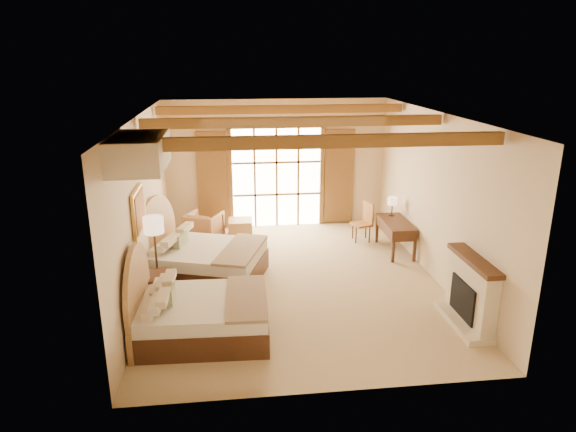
{
  "coord_description": "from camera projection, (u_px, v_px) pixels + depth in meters",
  "views": [
    {
      "loc": [
        -1.21,
        -9.1,
        4.21
      ],
      "look_at": [
        -0.1,
        0.2,
        1.26
      ],
      "focal_mm": 32.0,
      "sensor_mm": 36.0,
      "label": 1
    }
  ],
  "objects": [
    {
      "name": "bed_far",
      "position": [
        197.0,
        258.0,
        9.99
      ],
      "size": [
        2.62,
        2.21,
        1.41
      ],
      "rotation": [
        0.0,
        0.0,
        -0.32
      ],
      "color": "#442718",
      "rests_on": "floor"
    },
    {
      "name": "canopy_valance",
      "position": [
        139.0,
        152.0,
        6.97
      ],
      "size": [
        0.7,
        1.4,
        0.45
      ],
      "primitive_type": "cube",
      "color": "beige",
      "rests_on": "ceiling"
    },
    {
      "name": "armchair",
      "position": [
        204.0,
        227.0,
        12.08
      ],
      "size": [
        1.0,
        1.01,
        0.7
      ],
      "primitive_type": "imported",
      "rotation": [
        0.0,
        0.0,
        -3.56
      ],
      "color": "#A36E44",
      "rests_on": "floor"
    },
    {
      "name": "painting",
      "position": [
        139.0,
        211.0,
        8.48
      ],
      "size": [
        0.06,
        0.95,
        0.75
      ],
      "color": "gold",
      "rests_on": "wall_left"
    },
    {
      "name": "floor_lamp",
      "position": [
        154.0,
        230.0,
        8.74
      ],
      "size": [
        0.34,
        0.34,
        1.59
      ],
      "color": "#38251A",
      "rests_on": "floor"
    },
    {
      "name": "desk",
      "position": [
        395.0,
        235.0,
        11.4
      ],
      "size": [
        0.58,
        1.32,
        0.71
      ],
      "rotation": [
        0.0,
        0.0,
        -0.02
      ],
      "color": "#442718",
      "rests_on": "floor"
    },
    {
      "name": "nightstand",
      "position": [
        158.0,
        292.0,
        8.8
      ],
      "size": [
        0.69,
        0.69,
        0.65
      ],
      "primitive_type": "cube",
      "rotation": [
        0.0,
        0.0,
        0.33
      ],
      "color": "#442718",
      "rests_on": "floor"
    },
    {
      "name": "ceiling_beams",
      "position": [
        295.0,
        122.0,
        9.1
      ],
      "size": [
        5.39,
        4.6,
        0.18
      ],
      "primitive_type": null,
      "color": "brown",
      "rests_on": "ceiling"
    },
    {
      "name": "floor",
      "position": [
        294.0,
        280.0,
        10.02
      ],
      "size": [
        7.0,
        7.0,
        0.0
      ],
      "primitive_type": "plane",
      "color": "#C9AE89",
      "rests_on": "ground"
    },
    {
      "name": "desk_lamp",
      "position": [
        393.0,
        202.0,
        11.61
      ],
      "size": [
        0.22,
        0.22,
        0.43
      ],
      "color": "#38251A",
      "rests_on": "desk"
    },
    {
      "name": "wall_right",
      "position": [
        436.0,
        197.0,
        9.85
      ],
      "size": [
        0.0,
        7.0,
        7.0
      ],
      "primitive_type": "plane",
      "rotation": [
        1.57,
        0.0,
        -1.57
      ],
      "color": "beige",
      "rests_on": "ground"
    },
    {
      "name": "wall_back",
      "position": [
        276.0,
        164.0,
        12.86
      ],
      "size": [
        5.5,
        0.0,
        5.5
      ],
      "primitive_type": "plane",
      "rotation": [
        1.57,
        0.0,
        0.0
      ],
      "color": "beige",
      "rests_on": "ground"
    },
    {
      "name": "french_doors",
      "position": [
        277.0,
        178.0,
        12.91
      ],
      "size": [
        3.95,
        0.08,
        2.6
      ],
      "color": "white",
      "rests_on": "ground"
    },
    {
      "name": "fireplace",
      "position": [
        470.0,
        295.0,
        8.27
      ],
      "size": [
        0.46,
        1.4,
        1.16
      ],
      "color": "#C1B797",
      "rests_on": "ground"
    },
    {
      "name": "ottoman",
      "position": [
        240.0,
        228.0,
        12.42
      ],
      "size": [
        0.59,
        0.59,
        0.41
      ],
      "primitive_type": "cube",
      "rotation": [
        0.0,
        0.0,
        -0.03
      ],
      "color": "tan",
      "rests_on": "floor"
    },
    {
      "name": "wall_left",
      "position": [
        143.0,
        207.0,
        9.23
      ],
      "size": [
        0.0,
        7.0,
        7.0
      ],
      "primitive_type": "plane",
      "rotation": [
        1.57,
        0.0,
        1.57
      ],
      "color": "beige",
      "rests_on": "ground"
    },
    {
      "name": "bed_near",
      "position": [
        192.0,
        312.0,
        7.93
      ],
      "size": [
        2.09,
        1.61,
        1.34
      ],
      "rotation": [
        0.0,
        0.0,
        -0.04
      ],
      "color": "#442718",
      "rests_on": "floor"
    },
    {
      "name": "ceiling",
      "position": [
        295.0,
        115.0,
        9.06
      ],
      "size": [
        7.0,
        7.0,
        0.0
      ],
      "primitive_type": "plane",
      "rotation": [
        3.14,
        0.0,
        0.0
      ],
      "color": "#B27839",
      "rests_on": "ground"
    },
    {
      "name": "desk_chair",
      "position": [
        362.0,
        229.0,
        12.1
      ],
      "size": [
        0.52,
        0.51,
        0.92
      ],
      "rotation": [
        0.0,
        0.0,
        0.33
      ],
      "color": "#9F5B32",
      "rests_on": "floor"
    }
  ]
}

